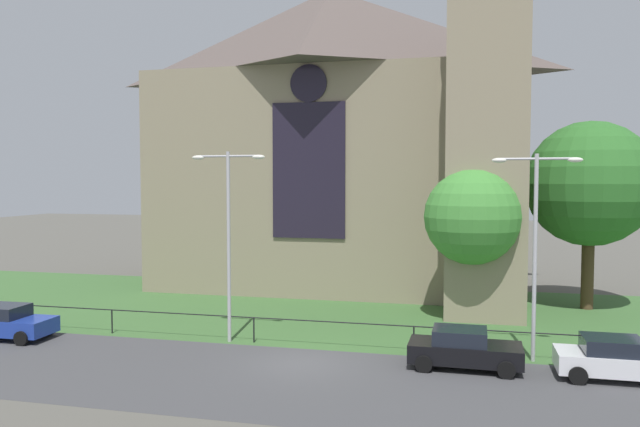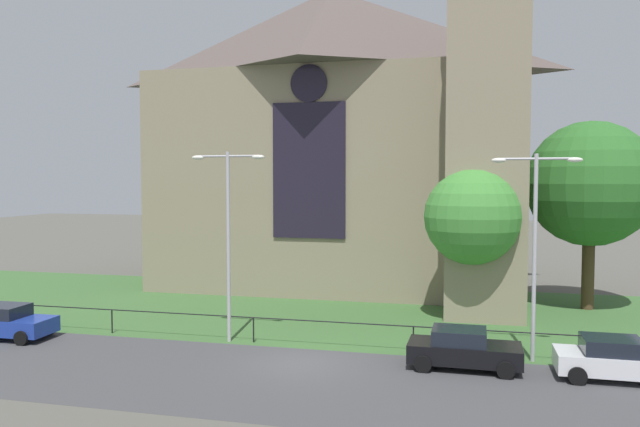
% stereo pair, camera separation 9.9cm
% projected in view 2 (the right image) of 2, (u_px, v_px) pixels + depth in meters
% --- Properties ---
extents(ground, '(160.00, 160.00, 0.00)m').
position_uv_depth(ground, '(348.00, 310.00, 33.39)').
color(ground, '#56544C').
extents(road_asphalt, '(120.00, 8.00, 0.01)m').
position_uv_depth(road_asphalt, '(286.00, 380.00, 21.74)').
color(road_asphalt, '#424244').
rests_on(road_asphalt, ground).
extents(grass_verge, '(120.00, 20.00, 0.01)m').
position_uv_depth(grass_verge, '(341.00, 318.00, 31.45)').
color(grass_verge, '#3D6633').
rests_on(grass_verge, ground).
extents(church_building, '(23.20, 16.20, 26.00)m').
position_uv_depth(church_building, '(340.00, 133.00, 40.80)').
color(church_building, gray).
rests_on(church_building, ground).
extents(iron_railing, '(27.97, 0.07, 1.13)m').
position_uv_depth(iron_railing, '(253.00, 321.00, 26.71)').
color(iron_railing, black).
rests_on(iron_railing, ground).
extents(tree_right_near, '(4.79, 4.79, 7.69)m').
position_uv_depth(tree_right_near, '(472.00, 218.00, 30.30)').
color(tree_right_near, '#423021').
rests_on(tree_right_near, ground).
extents(tree_right_far, '(6.88, 6.88, 10.38)m').
position_uv_depth(tree_right_far, '(590.00, 184.00, 33.34)').
color(tree_right_far, '#4C3823').
rests_on(tree_right_far, ground).
extents(streetlamp_near, '(3.37, 0.26, 8.38)m').
position_uv_depth(streetlamp_near, '(228.00, 222.00, 26.63)').
color(streetlamp_near, '#B2B2B7').
rests_on(streetlamp_near, ground).
extents(streetlamp_far, '(3.37, 0.26, 8.16)m').
position_uv_depth(streetlamp_far, '(535.00, 230.00, 23.68)').
color(streetlamp_far, '#B2B2B7').
rests_on(streetlamp_far, ground).
extents(parked_car_blue, '(4.23, 2.09, 1.51)m').
position_uv_depth(parked_car_blue, '(6.00, 322.00, 27.42)').
color(parked_car_blue, '#1E3899').
rests_on(parked_car_blue, ground).
extents(parked_car_black, '(4.24, 2.10, 1.51)m').
position_uv_depth(parked_car_black, '(463.00, 349.00, 23.04)').
color(parked_car_black, black).
rests_on(parked_car_black, ground).
extents(parked_car_white, '(4.21, 2.04, 1.51)m').
position_uv_depth(parked_car_white, '(616.00, 359.00, 21.70)').
color(parked_car_white, silver).
rests_on(parked_car_white, ground).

